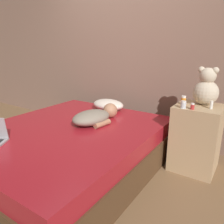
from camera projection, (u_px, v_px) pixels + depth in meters
name	position (u px, v px, depth m)	size (l,w,h in m)	color
ground_plane	(70.00, 167.00, 2.46)	(12.00, 12.00, 0.00)	brown
wall_back	(129.00, 47.00, 3.13)	(8.00, 0.06, 2.60)	#846656
bed	(69.00, 148.00, 2.40)	(1.72, 2.03, 0.48)	#4C331E
nightstand	(196.00, 138.00, 2.37)	(0.46, 0.47, 0.72)	tan
pillow	(108.00, 105.00, 2.97)	(0.44, 0.31, 0.14)	beige
person_lying	(95.00, 116.00, 2.46)	(0.39, 0.66, 0.18)	gray
teddy_bear	(206.00, 89.00, 2.27)	(0.26, 0.26, 0.40)	beige
bottle_orange	(183.00, 100.00, 2.31)	(0.05, 0.05, 0.09)	orange
bottle_clear	(183.00, 105.00, 2.17)	(0.05, 0.05, 0.07)	silver
bottle_red	(192.00, 106.00, 2.13)	(0.04, 0.04, 0.06)	#B72D2D
bottle_white	(211.00, 105.00, 2.15)	(0.03, 0.03, 0.08)	white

